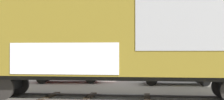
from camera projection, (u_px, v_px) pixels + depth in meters
The scene contains 7 objects.
ground_plane at pixel (109, 99), 11.58m from camera, with size 260.00×260.00×0.00m, color gray.
track at pixel (130, 98), 11.46m from camera, with size 59.95×5.95×0.08m.
freight_car at pixel (115, 30), 11.55m from camera, with size 15.93×4.11×4.76m.
flagpole at pixel (110, 19), 25.60m from camera, with size 0.44×1.38×7.58m.
hillside at pixel (160, 37), 89.03m from camera, with size 115.44×31.75×17.62m.
parked_car_red at pixel (68, 68), 18.06m from camera, with size 4.46×2.59×1.68m.
parked_car_silver at pixel (175, 69), 16.90m from camera, with size 4.28×2.20×1.79m.
Camera 1 is at (2.30, -11.36, 1.81)m, focal length 47.50 mm.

